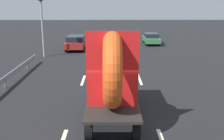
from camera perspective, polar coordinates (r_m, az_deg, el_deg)
ground_plane at (r=11.51m, az=0.85°, el=-10.71°), size 120.00×120.00×0.00m
flatbed_truck at (r=11.12m, az=0.02°, el=-1.61°), size 2.02×5.10×3.92m
distant_sedan at (r=27.78m, az=-7.75°, el=5.96°), size 1.88×4.39×1.43m
traffic_light at (r=24.33m, az=-14.90°, el=11.53°), size 0.42×0.36×5.81m
lane_dash_left_far at (r=17.04m, az=-6.22°, el=-2.21°), size 0.16×2.19×0.01m
lane_dash_right_far at (r=17.41m, az=5.89°, el=-1.83°), size 0.16×2.72×0.01m
oncoming_car at (r=31.42m, az=8.42°, el=6.77°), size 1.65×3.84×1.25m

